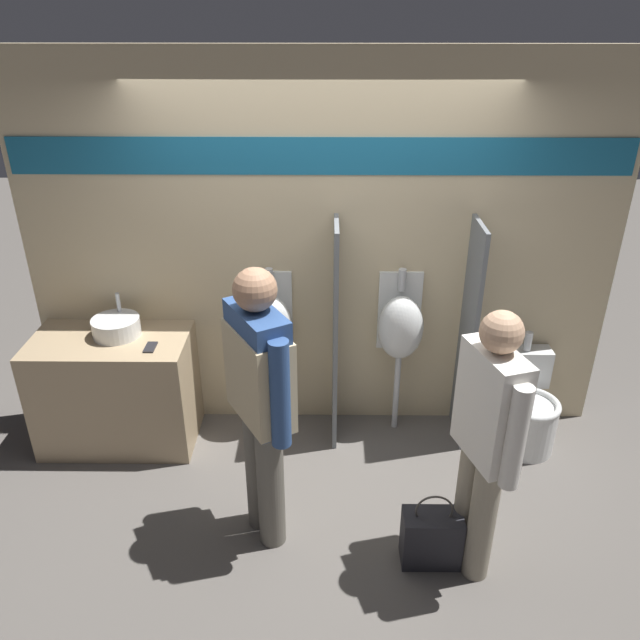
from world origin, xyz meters
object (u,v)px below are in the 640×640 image
urinal_far (400,327)px  person_with_lanyard (486,438)px  toilet (526,411)px  person_in_vest (260,393)px  sink_basin (116,327)px  urinal_near_counter (270,327)px  shopping_bag (431,537)px  cell_phone (150,347)px

urinal_far → person_with_lanyard: (0.31, -1.32, 0.04)m
urinal_far → toilet: 1.11m
person_in_vest → sink_basin: bearing=18.3°
urinal_near_counter → toilet: size_ratio=1.57×
person_in_vest → shopping_bag: size_ratio=3.58×
urinal_far → person_in_vest: (-0.89, -1.08, 0.16)m
sink_basin → urinal_far: (1.99, 0.11, -0.05)m
toilet → person_with_lanyard: bearing=-119.0°
urinal_far → toilet: urinal_far is taller
person_in_vest → shopping_bag: person_in_vest is taller
sink_basin → urinal_near_counter: urinal_near_counter is taller
sink_basin → urinal_far: 1.99m
cell_phone → shopping_bag: cell_phone is taller
urinal_far → person_with_lanyard: 1.35m
cell_phone → urinal_near_counter: bearing=20.7°
cell_phone → person_in_vest: (0.82, -0.79, 0.17)m
sink_basin → person_with_lanyard: person_with_lanyard is taller
person_in_vest → person_with_lanyard: size_ratio=1.07×
shopping_bag → cell_phone: bearing=150.6°
urinal_near_counter → urinal_far: bearing=0.0°
toilet → shopping_bag: bearing=-127.3°
person_with_lanyard → toilet: bearing=-46.5°
urinal_near_counter → urinal_far: 0.93m
urinal_far → person_with_lanyard: bearing=-76.9°
urinal_near_counter → shopping_bag: size_ratio=2.60×
cell_phone → person_in_vest: person_in_vest is taller
cell_phone → sink_basin: bearing=146.7°
urinal_far → person_with_lanyard: size_ratio=0.78×
sink_basin → person_with_lanyard: 2.59m
toilet → person_with_lanyard: 1.43m
person_with_lanyard → person_in_vest: bearing=61.6°
sink_basin → person_with_lanyard: size_ratio=0.20×
sink_basin → person_in_vest: size_ratio=0.19×
urinal_far → shopping_bag: bearing=-86.4°
cell_phone → person_with_lanyard: bearing=-26.8°
urinal_near_counter → toilet: 1.96m
toilet → urinal_far: bearing=168.4°
urinal_far → person_in_vest: person_in_vest is taller
cell_phone → urinal_far: 1.74m
shopping_bag → urinal_far: bearing=93.6°
urinal_far → shopping_bag: 1.47m
toilet → sink_basin: bearing=178.5°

